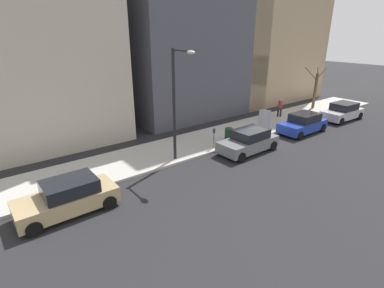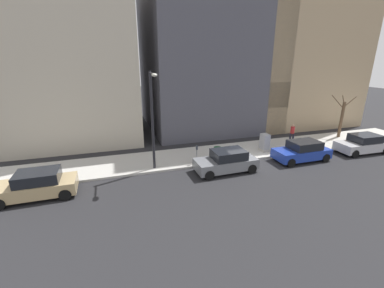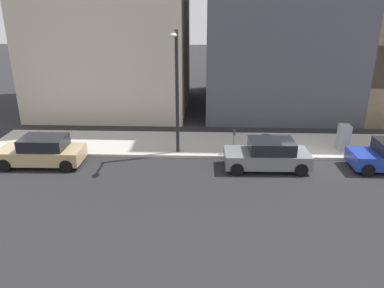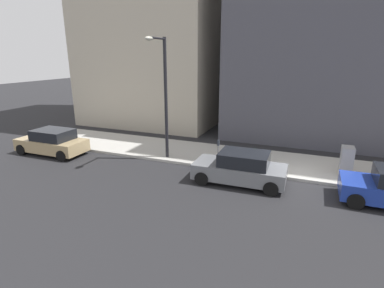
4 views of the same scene
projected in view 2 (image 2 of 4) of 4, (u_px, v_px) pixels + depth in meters
The scene contains 15 objects.
ground_plane at pixel (248, 161), 19.44m from camera, with size 120.00×120.00×0.00m, color #232326.
sidewalk at pixel (236, 152), 21.22m from camera, with size 4.00×36.00×0.15m, color #B2AFA8.
parked_car_silver at pixel (363, 144), 21.05m from camera, with size 2.06×4.26×1.52m.
parked_car_blue at pixel (302, 151), 19.39m from camera, with size 1.94×4.21×1.52m.
parked_car_grey at pixel (226, 161), 17.45m from camera, with size 1.99×4.23×1.52m.
parked_car_tan at pixel (36, 185), 14.16m from camera, with size 1.95×4.22×1.52m.
parking_meter at pixel (197, 153), 18.39m from camera, with size 0.14×0.10×1.35m.
utility_box at pixel (265, 143), 20.99m from camera, with size 0.83×0.61×1.43m.
streetlamp at pixel (153, 114), 16.40m from camera, with size 1.97×0.32×6.50m.
bare_tree at pixel (342, 118), 24.45m from camera, with size 1.69×1.94×4.13m.
trash_bin at pixel (217, 153), 19.44m from camera, with size 0.56×0.56×0.90m, color #14381E.
pedestrian_near_meter at pixel (292, 132), 23.17m from camera, with size 0.36×0.36×1.66m.
office_tower_left at pixel (292, 10), 29.39m from camera, with size 12.60×12.60×25.52m, color tan.
office_block_center at pixel (206, 53), 28.02m from camera, with size 12.93×12.93×16.03m, color #4C4C56.
office_tower_right at pixel (65, 21), 22.50m from camera, with size 11.16×11.16×20.98m, color #BCB29E.
Camera 2 is at (-15.89, 9.54, 7.34)m, focal length 24.00 mm.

